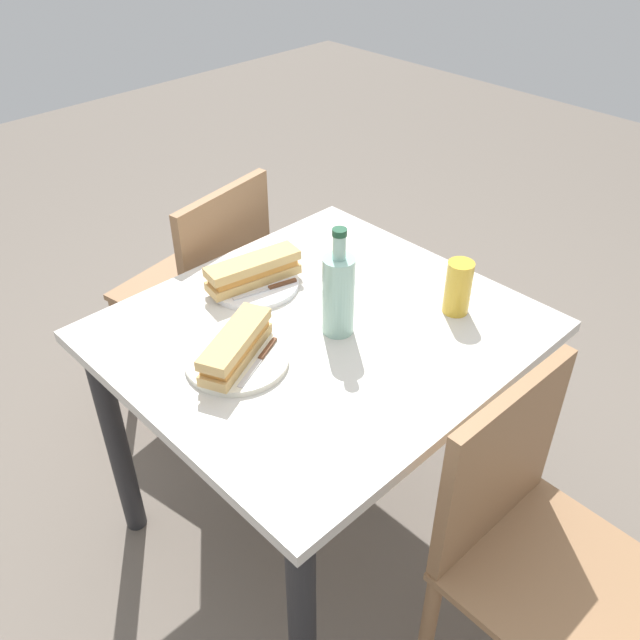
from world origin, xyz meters
TOP-DOWN VIEW (x-y plane):
  - ground_plane at (0.00, 0.00)m, footprint 8.00×8.00m
  - dining_table at (0.00, 0.00)m, footprint 0.95×0.87m
  - chair_far at (-0.00, 0.63)m, footprint 0.41×0.41m
  - chair_near at (-0.10, -0.63)m, footprint 0.47×0.47m
  - plate_near at (0.23, -0.03)m, footprint 0.24×0.24m
  - baguette_sandwich_near at (0.23, -0.03)m, footprint 0.24×0.16m
  - knife_near at (0.20, 0.01)m, footprint 0.17×0.08m
  - plate_far at (-0.00, -0.25)m, footprint 0.24×0.24m
  - baguette_sandwich_far at (-0.00, -0.25)m, footprint 0.26×0.11m
  - knife_far at (-0.00, -0.19)m, footprint 0.18×0.06m
  - water_bottle at (-0.02, 0.04)m, footprint 0.08×0.08m
  - beer_glass at (-0.29, 0.19)m, footprint 0.07×0.07m

SIDE VIEW (x-z plane):
  - ground_plane at x=0.00m, z-range 0.00..0.00m
  - chair_far at x=0.00m, z-range 0.07..0.94m
  - chair_near at x=-0.10m, z-range 0.07..0.94m
  - dining_table at x=0.00m, z-range 0.25..0.98m
  - plate_near at x=0.23m, z-range 0.73..0.75m
  - plate_far at x=0.00m, z-range 0.73..0.75m
  - knife_near at x=0.20m, z-range 0.75..0.76m
  - knife_far at x=0.00m, z-range 0.75..0.76m
  - baguette_sandwich_far at x=0.00m, z-range 0.75..0.82m
  - baguette_sandwich_near at x=0.23m, z-range 0.75..0.82m
  - beer_glass at x=-0.29m, z-range 0.73..0.87m
  - water_bottle at x=-0.02m, z-range 0.70..0.98m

